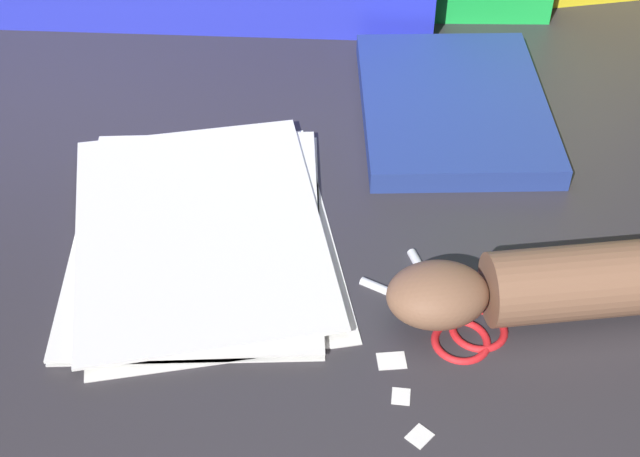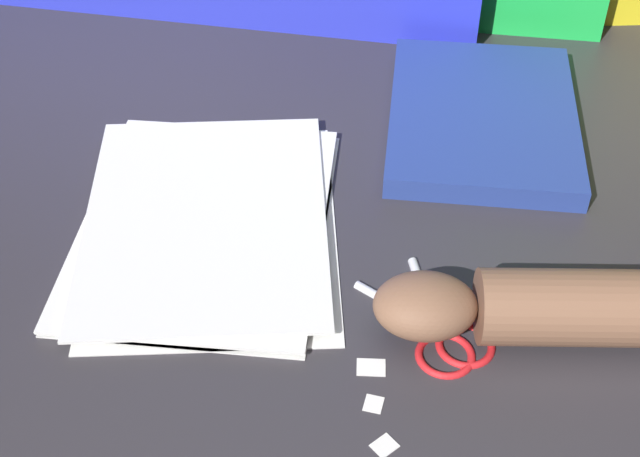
{
  "view_description": "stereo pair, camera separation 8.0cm",
  "coord_description": "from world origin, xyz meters",
  "views": [
    {
      "loc": [
        -0.08,
        -0.59,
        0.6
      ],
      "look_at": [
        -0.03,
        -0.01,
        0.06
      ],
      "focal_mm": 50.0,
      "sensor_mm": 36.0,
      "label": 1
    },
    {
      "loc": [
        -0.0,
        -0.6,
        0.6
      ],
      "look_at": [
        -0.03,
        -0.01,
        0.06
      ],
      "focal_mm": 50.0,
      "sensor_mm": 36.0,
      "label": 2
    }
  ],
  "objects": [
    {
      "name": "paper_scrap_near",
      "position": [
        0.03,
        -0.19,
        0.0
      ],
      "size": [
        0.02,
        0.02,
        0.0
      ],
      "color": "white",
      "rests_on": "ground_plane"
    },
    {
      "name": "book_closed",
      "position": [
        0.15,
        0.24,
        0.01
      ],
      "size": [
        0.23,
        0.29,
        0.03
      ],
      "color": "navy",
      "rests_on": "ground_plane"
    },
    {
      "name": "paper_stack",
      "position": [
        -0.14,
        0.06,
        0.01
      ],
      "size": [
        0.27,
        0.34,
        0.01
      ],
      "color": "white",
      "rests_on": "ground_plane"
    },
    {
      "name": "ground_plane",
      "position": [
        0.0,
        0.0,
        0.0
      ],
      "size": [
        6.0,
        6.0,
        0.0
      ],
      "primitive_type": "plane",
      "color": "#2D2B30"
    },
    {
      "name": "pen",
      "position": [
        -0.19,
        -0.03,
        0.0
      ],
      "size": [
        0.07,
        0.13,
        0.01
      ],
      "color": "black",
      "rests_on": "ground_plane"
    },
    {
      "name": "hand_forearm",
      "position": [
        0.17,
        -0.07,
        0.03
      ],
      "size": [
        0.28,
        0.08,
        0.07
      ],
      "color": "brown",
      "rests_on": "ground_plane"
    },
    {
      "name": "scissors",
      "position": [
        0.09,
        -0.08,
        0.0
      ],
      "size": [
        0.13,
        0.15,
        0.01
      ],
      "color": "silver",
      "rests_on": "ground_plane"
    },
    {
      "name": "paper_scrap_mid",
      "position": [
        0.03,
        -0.15,
        0.0
      ],
      "size": [
        0.02,
        0.02,
        0.0
      ],
      "color": "white",
      "rests_on": "ground_plane"
    },
    {
      "name": "paper_scrap_far",
      "position": [
        0.02,
        -0.11,
        0.0
      ],
      "size": [
        0.02,
        0.02,
        0.0
      ],
      "color": "white",
      "rests_on": "ground_plane"
    }
  ]
}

